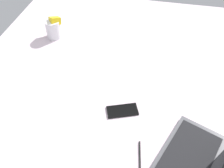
% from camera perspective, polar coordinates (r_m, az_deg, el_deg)
% --- Properties ---
extents(bed_mattress, '(1.80, 1.40, 0.18)m').
position_cam_1_polar(bed_mattress, '(1.35, -2.56, -1.59)').
color(bed_mattress, silver).
rests_on(bed_mattress, ground).
extents(laptop, '(0.39, 0.34, 0.23)m').
position_cam_1_polar(laptop, '(1.02, 19.96, -15.87)').
color(laptop, '#4C4C51').
rests_on(laptop, bed_mattress).
extents(snack_cup, '(0.10, 0.11, 0.14)m').
position_cam_1_polar(snack_cup, '(1.58, -13.31, 12.43)').
color(snack_cup, silver).
rests_on(snack_cup, bed_mattress).
extents(cell_phone, '(0.11, 0.15, 0.01)m').
position_cam_1_polar(cell_phone, '(1.14, 2.39, -6.12)').
color(cell_phone, black).
rests_on(cell_phone, bed_mattress).
extents(charger_cable, '(0.17, 0.03, 0.01)m').
position_cam_1_polar(charger_cable, '(1.01, 6.42, -17.11)').
color(charger_cable, black).
rests_on(charger_cable, bed_mattress).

